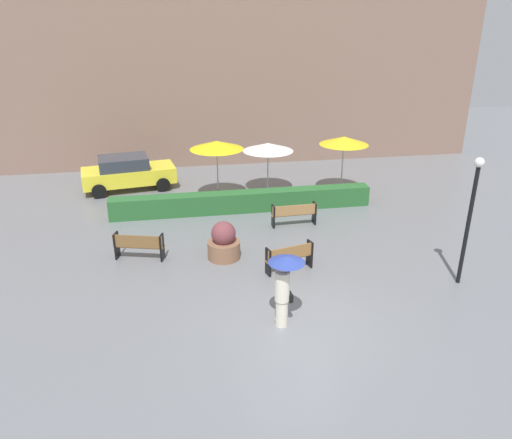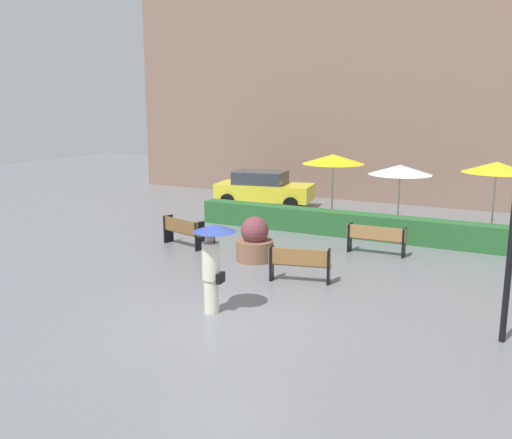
% 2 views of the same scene
% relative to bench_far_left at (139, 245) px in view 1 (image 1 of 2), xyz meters
% --- Properties ---
extents(ground_plane, '(60.00, 60.00, 0.00)m').
position_rel_bench_far_left_xyz_m(ground_plane, '(4.28, -4.62, -0.53)').
color(ground_plane, slate).
extents(bench_far_left, '(1.69, 0.79, 0.91)m').
position_rel_bench_far_left_xyz_m(bench_far_left, '(0.00, 0.00, 0.00)').
color(bench_far_left, brown).
rests_on(bench_far_left, ground).
extents(bench_mid_center, '(1.62, 0.69, 0.89)m').
position_rel_bench_far_left_xyz_m(bench_mid_center, '(4.74, -1.65, -0.00)').
color(bench_mid_center, olive).
rests_on(bench_mid_center, ground).
extents(bench_back_row, '(1.79, 0.43, 0.88)m').
position_rel_bench_far_left_xyz_m(bench_back_row, '(5.77, 1.89, -0.01)').
color(bench_back_row, '#9E7242').
rests_on(bench_back_row, ground).
extents(pedestrian_with_umbrella, '(0.93, 0.93, 1.99)m').
position_rel_bench_far_left_xyz_m(pedestrian_with_umbrella, '(3.88, -4.49, 0.74)').
color(pedestrian_with_umbrella, silver).
rests_on(pedestrian_with_umbrella, ground).
extents(planter_pot, '(1.09, 1.09, 1.30)m').
position_rel_bench_far_left_xyz_m(planter_pot, '(2.79, -0.37, 0.02)').
color(planter_pot, brown).
rests_on(planter_pot, ground).
extents(lamp_post, '(0.28, 0.28, 3.93)m').
position_rel_bench_far_left_xyz_m(lamp_post, '(9.65, -3.23, 1.88)').
color(lamp_post, black).
rests_on(lamp_post, ground).
extents(patio_umbrella_yellow, '(2.30, 2.30, 2.66)m').
position_rel_bench_far_left_xyz_m(patio_umbrella_yellow, '(3.16, 5.25, 1.95)').
color(patio_umbrella_yellow, silver).
rests_on(patio_umbrella_yellow, ground).
extents(patio_umbrella_white, '(2.27, 2.27, 2.33)m').
position_rel_bench_far_left_xyz_m(patio_umbrella_white, '(5.51, 5.85, 1.62)').
color(patio_umbrella_white, silver).
rests_on(patio_umbrella_white, ground).
extents(patio_umbrella_yellow_far, '(2.16, 2.16, 2.67)m').
position_rel_bench_far_left_xyz_m(patio_umbrella_yellow_far, '(8.76, 5.08, 1.95)').
color(patio_umbrella_yellow_far, silver).
rests_on(patio_umbrella_yellow_far, ground).
extents(hedge_strip, '(10.81, 0.70, 0.83)m').
position_rel_bench_far_left_xyz_m(hedge_strip, '(4.05, 3.78, -0.12)').
color(hedge_strip, '#28602D').
rests_on(hedge_strip, ground).
extents(building_facade, '(28.00, 1.20, 11.76)m').
position_rel_bench_far_left_xyz_m(building_facade, '(4.28, 11.38, 5.35)').
color(building_facade, '#846656').
rests_on(building_facade, ground).
extents(parked_car, '(4.43, 2.51, 1.57)m').
position_rel_bench_far_left_xyz_m(parked_car, '(-0.84, 7.52, 0.28)').
color(parked_car, yellow).
rests_on(parked_car, ground).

